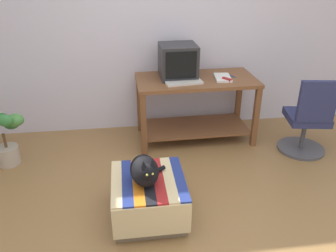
{
  "coord_description": "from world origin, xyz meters",
  "views": [
    {
      "loc": [
        -0.38,
        -2.06,
        2.01
      ],
      "look_at": [
        0.01,
        0.85,
        0.55
      ],
      "focal_mm": 36.99,
      "sensor_mm": 36.0,
      "label": 1
    }
  ],
  "objects_px": {
    "tv_monitor": "(178,62)",
    "desk": "(196,98)",
    "keyboard": "(184,83)",
    "potted_plant": "(4,135)",
    "office_chair": "(308,121)",
    "stapler": "(227,80)",
    "book": "(223,78)",
    "ottoman_with_blanket": "(149,198)",
    "cat": "(145,171)"
  },
  "relations": [
    {
      "from": "tv_monitor",
      "to": "stapler",
      "type": "bearing_deg",
      "value": -24.33
    },
    {
      "from": "desk",
      "to": "keyboard",
      "type": "relative_size",
      "value": 3.4
    },
    {
      "from": "book",
      "to": "office_chair",
      "type": "distance_m",
      "value": 1.04
    },
    {
      "from": "keyboard",
      "to": "book",
      "type": "relative_size",
      "value": 1.35
    },
    {
      "from": "keyboard",
      "to": "stapler",
      "type": "height_order",
      "value": "stapler"
    },
    {
      "from": "book",
      "to": "potted_plant",
      "type": "relative_size",
      "value": 0.48
    },
    {
      "from": "book",
      "to": "ottoman_with_blanket",
      "type": "height_order",
      "value": "book"
    },
    {
      "from": "book",
      "to": "ottoman_with_blanket",
      "type": "distance_m",
      "value": 1.71
    },
    {
      "from": "book",
      "to": "cat",
      "type": "distance_m",
      "value": 1.68
    },
    {
      "from": "tv_monitor",
      "to": "ottoman_with_blanket",
      "type": "relative_size",
      "value": 0.63
    },
    {
      "from": "ottoman_with_blanket",
      "to": "stapler",
      "type": "height_order",
      "value": "stapler"
    },
    {
      "from": "book",
      "to": "ottoman_with_blanket",
      "type": "relative_size",
      "value": 0.45
    },
    {
      "from": "desk",
      "to": "stapler",
      "type": "relative_size",
      "value": 12.38
    },
    {
      "from": "office_chair",
      "to": "stapler",
      "type": "distance_m",
      "value": 0.99
    },
    {
      "from": "book",
      "to": "stapler",
      "type": "bearing_deg",
      "value": -73.65
    },
    {
      "from": "desk",
      "to": "book",
      "type": "bearing_deg",
      "value": -9.78
    },
    {
      "from": "cat",
      "to": "potted_plant",
      "type": "relative_size",
      "value": 0.61
    },
    {
      "from": "tv_monitor",
      "to": "desk",
      "type": "bearing_deg",
      "value": -21.19
    },
    {
      "from": "tv_monitor",
      "to": "book",
      "type": "bearing_deg",
      "value": -14.56
    },
    {
      "from": "tv_monitor",
      "to": "office_chair",
      "type": "xyz_separation_m",
      "value": [
        1.34,
        -0.59,
        -0.55
      ]
    },
    {
      "from": "potted_plant",
      "to": "desk",
      "type": "bearing_deg",
      "value": 8.73
    },
    {
      "from": "ottoman_with_blanket",
      "to": "potted_plant",
      "type": "relative_size",
      "value": 1.07
    },
    {
      "from": "desk",
      "to": "book",
      "type": "relative_size",
      "value": 4.61
    },
    {
      "from": "desk",
      "to": "ottoman_with_blanket",
      "type": "distance_m",
      "value": 1.53
    },
    {
      "from": "stapler",
      "to": "cat",
      "type": "bearing_deg",
      "value": -164.14
    },
    {
      "from": "keyboard",
      "to": "ottoman_with_blanket",
      "type": "height_order",
      "value": "keyboard"
    },
    {
      "from": "cat",
      "to": "potted_plant",
      "type": "xyz_separation_m",
      "value": [
        -1.38,
        1.06,
        -0.15
      ]
    },
    {
      "from": "potted_plant",
      "to": "ottoman_with_blanket",
      "type": "bearing_deg",
      "value": -35.97
    },
    {
      "from": "stapler",
      "to": "desk",
      "type": "bearing_deg",
      "value": 119.52
    },
    {
      "from": "cat",
      "to": "keyboard",
      "type": "bearing_deg",
      "value": 56.53
    },
    {
      "from": "desk",
      "to": "stapler",
      "type": "distance_m",
      "value": 0.43
    },
    {
      "from": "office_chair",
      "to": "keyboard",
      "type": "bearing_deg",
      "value": -6.18
    },
    {
      "from": "ottoman_with_blanket",
      "to": "cat",
      "type": "relative_size",
      "value": 1.78
    },
    {
      "from": "desk",
      "to": "keyboard",
      "type": "height_order",
      "value": "keyboard"
    },
    {
      "from": "stapler",
      "to": "potted_plant",
      "type": "bearing_deg",
      "value": 149.01
    },
    {
      "from": "keyboard",
      "to": "office_chair",
      "type": "distance_m",
      "value": 1.41
    },
    {
      "from": "desk",
      "to": "cat",
      "type": "height_order",
      "value": "desk"
    },
    {
      "from": "desk",
      "to": "office_chair",
      "type": "height_order",
      "value": "office_chair"
    },
    {
      "from": "tv_monitor",
      "to": "office_chair",
      "type": "relative_size",
      "value": 0.46
    },
    {
      "from": "desk",
      "to": "keyboard",
      "type": "distance_m",
      "value": 0.34
    },
    {
      "from": "keyboard",
      "to": "ottoman_with_blanket",
      "type": "xyz_separation_m",
      "value": [
        -0.5,
        -1.18,
        -0.58
      ]
    },
    {
      "from": "book",
      "to": "stapler",
      "type": "distance_m",
      "value": 0.1
    },
    {
      "from": "potted_plant",
      "to": "office_chair",
      "type": "distance_m",
      "value": 3.22
    },
    {
      "from": "ottoman_with_blanket",
      "to": "cat",
      "type": "height_order",
      "value": "cat"
    },
    {
      "from": "ottoman_with_blanket",
      "to": "potted_plant",
      "type": "bearing_deg",
      "value": 144.03
    },
    {
      "from": "ottoman_with_blanket",
      "to": "potted_plant",
      "type": "height_order",
      "value": "potted_plant"
    },
    {
      "from": "ottoman_with_blanket",
      "to": "stapler",
      "type": "distance_m",
      "value": 1.65
    },
    {
      "from": "office_chair",
      "to": "stapler",
      "type": "xyz_separation_m",
      "value": [
        -0.83,
        0.36,
        0.39
      ]
    },
    {
      "from": "book",
      "to": "potted_plant",
      "type": "xyz_separation_m",
      "value": [
        -2.36,
        -0.27,
        -0.42
      ]
    },
    {
      "from": "book",
      "to": "potted_plant",
      "type": "distance_m",
      "value": 2.41
    }
  ]
}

